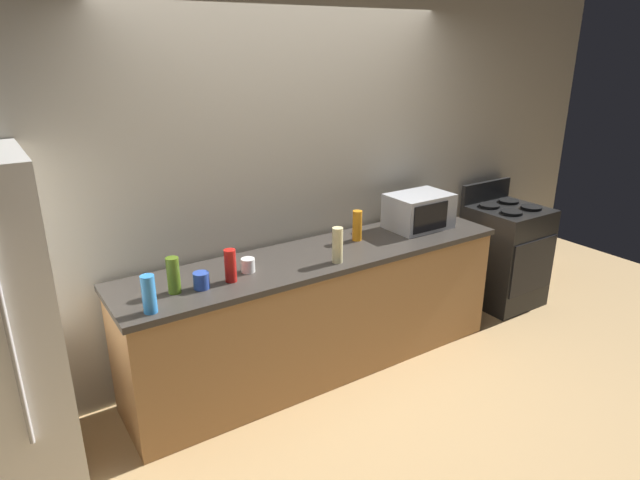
{
  "coord_description": "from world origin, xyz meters",
  "views": [
    {
      "loc": [
        -1.93,
        -2.53,
        2.28
      ],
      "look_at": [
        0.0,
        0.4,
        1.0
      ],
      "focal_mm": 30.72,
      "sensor_mm": 36.0,
      "label": 1
    }
  ],
  "objects_px": {
    "microwave": "(419,211)",
    "mug_white": "(248,265)",
    "bottle_hand_soap": "(337,245)",
    "bottle_olive_oil": "(173,275)",
    "bottle_spray_cleaner": "(149,294)",
    "bottle_hot_sauce": "(230,266)",
    "stove_range": "(504,254)",
    "mug_blue": "(201,281)",
    "bottle_dish_soap": "(357,226)"
  },
  "relations": [
    {
      "from": "microwave",
      "to": "bottle_olive_oil",
      "type": "relative_size",
      "value": 2.19
    },
    {
      "from": "mug_white",
      "to": "stove_range",
      "type": "bearing_deg",
      "value": 0.24
    },
    {
      "from": "bottle_dish_soap",
      "to": "mug_blue",
      "type": "distance_m",
      "value": 1.28
    },
    {
      "from": "bottle_spray_cleaner",
      "to": "bottle_hot_sauce",
      "type": "bearing_deg",
      "value": 14.25
    },
    {
      "from": "microwave",
      "to": "mug_white",
      "type": "xyz_separation_m",
      "value": [
        -1.51,
        -0.06,
        -0.09
      ]
    },
    {
      "from": "microwave",
      "to": "mug_white",
      "type": "height_order",
      "value": "microwave"
    },
    {
      "from": "bottle_hand_soap",
      "to": "mug_white",
      "type": "relative_size",
      "value": 2.7
    },
    {
      "from": "bottle_hot_sauce",
      "to": "mug_white",
      "type": "height_order",
      "value": "bottle_hot_sauce"
    },
    {
      "from": "mug_white",
      "to": "bottle_hand_soap",
      "type": "bearing_deg",
      "value": -17.67
    },
    {
      "from": "mug_blue",
      "to": "mug_white",
      "type": "xyz_separation_m",
      "value": [
        0.34,
        0.07,
        -0.01
      ]
    },
    {
      "from": "mug_blue",
      "to": "bottle_hot_sauce",
      "type": "bearing_deg",
      "value": -0.61
    },
    {
      "from": "bottle_hand_soap",
      "to": "mug_blue",
      "type": "height_order",
      "value": "bottle_hand_soap"
    },
    {
      "from": "bottle_dish_soap",
      "to": "bottle_olive_oil",
      "type": "height_order",
      "value": "bottle_dish_soap"
    },
    {
      "from": "bottle_olive_oil",
      "to": "microwave",
      "type": "bearing_deg",
      "value": 2.93
    },
    {
      "from": "stove_range",
      "to": "mug_white",
      "type": "height_order",
      "value": "stove_range"
    },
    {
      "from": "bottle_hand_soap",
      "to": "mug_white",
      "type": "height_order",
      "value": "bottle_hand_soap"
    },
    {
      "from": "microwave",
      "to": "mug_white",
      "type": "bearing_deg",
      "value": -177.77
    },
    {
      "from": "bottle_dish_soap",
      "to": "bottle_olive_oil",
      "type": "xyz_separation_m",
      "value": [
        -1.42,
        -0.13,
        -0.0
      ]
    },
    {
      "from": "bottle_olive_oil",
      "to": "bottle_spray_cleaner",
      "type": "height_order",
      "value": "bottle_olive_oil"
    },
    {
      "from": "stove_range",
      "to": "bottle_hand_soap",
      "type": "bearing_deg",
      "value": -174.53
    },
    {
      "from": "bottle_olive_oil",
      "to": "mug_blue",
      "type": "height_order",
      "value": "bottle_olive_oil"
    },
    {
      "from": "mug_blue",
      "to": "bottle_spray_cleaner",
      "type": "bearing_deg",
      "value": -158.26
    },
    {
      "from": "bottle_hot_sauce",
      "to": "microwave",
      "type": "bearing_deg",
      "value": 4.64
    },
    {
      "from": "microwave",
      "to": "bottle_olive_oil",
      "type": "height_order",
      "value": "microwave"
    },
    {
      "from": "microwave",
      "to": "bottle_hot_sauce",
      "type": "height_order",
      "value": "microwave"
    },
    {
      "from": "stove_range",
      "to": "mug_white",
      "type": "bearing_deg",
      "value": -179.76
    },
    {
      "from": "bottle_spray_cleaner",
      "to": "bottle_dish_soap",
      "type": "bearing_deg",
      "value": 10.59
    },
    {
      "from": "stove_range",
      "to": "microwave",
      "type": "relative_size",
      "value": 2.25
    },
    {
      "from": "stove_range",
      "to": "microwave",
      "type": "distance_m",
      "value": 1.2
    },
    {
      "from": "mug_blue",
      "to": "mug_white",
      "type": "relative_size",
      "value": 1.13
    },
    {
      "from": "bottle_hand_soap",
      "to": "mug_blue",
      "type": "relative_size",
      "value": 2.39
    },
    {
      "from": "bottle_dish_soap",
      "to": "mug_blue",
      "type": "height_order",
      "value": "bottle_dish_soap"
    },
    {
      "from": "stove_range",
      "to": "bottle_spray_cleaner",
      "type": "relative_size",
      "value": 5.01
    },
    {
      "from": "bottle_hot_sauce",
      "to": "mug_white",
      "type": "xyz_separation_m",
      "value": [
        0.15,
        0.08,
        -0.06
      ]
    },
    {
      "from": "bottle_olive_oil",
      "to": "bottle_spray_cleaner",
      "type": "bearing_deg",
      "value": -138.98
    },
    {
      "from": "bottle_spray_cleaner",
      "to": "mug_white",
      "type": "relative_size",
      "value": 2.42
    },
    {
      "from": "microwave",
      "to": "bottle_olive_oil",
      "type": "bearing_deg",
      "value": -177.07
    },
    {
      "from": "mug_white",
      "to": "bottle_olive_oil",
      "type": "bearing_deg",
      "value": -174.93
    },
    {
      "from": "bottle_dish_soap",
      "to": "bottle_hand_soap",
      "type": "bearing_deg",
      "value": -143.48
    },
    {
      "from": "bottle_hand_soap",
      "to": "mug_blue",
      "type": "bearing_deg",
      "value": 173.32
    },
    {
      "from": "bottle_hand_soap",
      "to": "bottle_olive_oil",
      "type": "height_order",
      "value": "bottle_hand_soap"
    },
    {
      "from": "stove_range",
      "to": "mug_blue",
      "type": "xyz_separation_m",
      "value": [
        -2.89,
        -0.08,
        0.49
      ]
    },
    {
      "from": "microwave",
      "to": "mug_blue",
      "type": "height_order",
      "value": "microwave"
    },
    {
      "from": "bottle_olive_oil",
      "to": "bottle_spray_cleaner",
      "type": "xyz_separation_m",
      "value": [
        -0.19,
        -0.17,
        -0.0
      ]
    },
    {
      "from": "bottle_hot_sauce",
      "to": "bottle_spray_cleaner",
      "type": "distance_m",
      "value": 0.55
    },
    {
      "from": "microwave",
      "to": "mug_blue",
      "type": "xyz_separation_m",
      "value": [
        -1.85,
        -0.13,
        -0.08
      ]
    },
    {
      "from": "bottle_spray_cleaner",
      "to": "mug_blue",
      "type": "relative_size",
      "value": 2.15
    },
    {
      "from": "microwave",
      "to": "mug_white",
      "type": "distance_m",
      "value": 1.51
    },
    {
      "from": "bottle_hand_soap",
      "to": "bottle_dish_soap",
      "type": "bearing_deg",
      "value": 36.52
    },
    {
      "from": "bottle_hand_soap",
      "to": "bottle_spray_cleaner",
      "type": "xyz_separation_m",
      "value": [
        -1.25,
        -0.03,
        -0.01
      ]
    }
  ]
}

